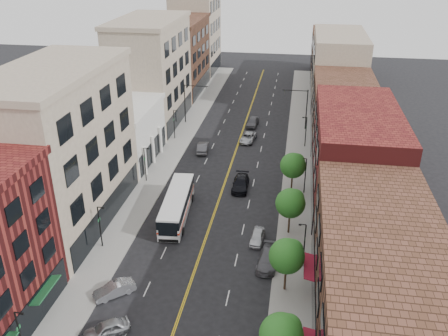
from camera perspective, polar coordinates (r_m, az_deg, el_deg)
The scene contains 35 objects.
ground at distance 46.04m, azimuth -5.09°, elevation -16.40°, with size 220.00×220.00×0.00m, color black.
sidewalk_left at distance 76.98m, azimuth -6.15°, elevation 2.10°, with size 4.00×110.00×0.15m, color gray.
sidewalk_right at distance 74.54m, azimuth 8.88°, elevation 1.11°, with size 4.00×110.00×0.15m, color gray.
bldg_l_tanoffice at distance 57.20m, azimuth -19.03°, elevation 1.88°, with size 10.00×22.00×18.00m, color gray.
bldg_l_white at distance 74.10m, azimuth -12.33°, elevation 3.96°, with size 10.00×14.00×8.00m, color silver.
bldg_l_far_a at distance 87.80m, azimuth -8.74°, elevation 11.12°, with size 10.00×20.00×18.00m, color gray.
bldg_l_far_b at distance 106.82m, azimuth -5.47°, elevation 13.09°, with size 10.00×20.00×15.00m, color #513020.
bldg_l_far_c at distance 123.51m, azimuth -3.41°, elevation 16.07°, with size 10.00×16.00×20.00m, color gray.
bldg_r_near at distance 42.55m, azimuth 18.09°, elevation -13.14°, with size 10.00×26.00×10.00m, color #513020.
bldg_r_mid at distance 62.56m, azimuth 15.46°, elevation 1.43°, with size 10.00×22.00×12.00m, color #581717.
bldg_r_far_a at distance 82.42m, azimuth 14.15°, elevation 6.76°, with size 10.00×20.00×10.00m, color #513020.
bldg_r_far_b at distance 102.01m, azimuth 13.51°, elevation 11.61°, with size 10.00×22.00×14.00m, color gray.
bldg_r_far_c at distance 121.80m, azimuth 12.92°, elevation 13.19°, with size 10.00×18.00×11.00m, color #513020.
tree_r_0 at distance 37.97m, azimuth 7.06°, elevation -19.20°, with size 3.40×3.40×5.59m.
tree_r_1 at distance 45.61m, azimuth 7.68°, elevation -10.33°, with size 3.40×3.40×5.59m.
tree_r_2 at distance 54.03m, azimuth 8.09°, elevation -4.11°, with size 3.40×3.40×5.59m.
tree_r_3 at distance 62.91m, azimuth 8.38°, elevation 0.39°, with size 3.40×3.40×5.59m.
lamp_l_0 at distance 42.49m, azimuth -23.30°, elevation -17.83°, with size 0.81×0.55×5.05m.
lamp_l_1 at distance 53.46m, azimuth -14.68°, elevation -6.58°, with size 0.81×0.55×5.05m.
lamp_l_2 at distance 66.49m, azimuth -9.46°, elevation 0.66°, with size 0.81×0.55×5.05m.
lamp_l_3 at distance 80.61m, azimuth -6.00°, elevation 5.45°, with size 0.81×0.55×5.05m.
lamp_r_1 at distance 49.52m, azimuth 9.60°, elevation -8.87°, with size 0.81×0.55×5.05m.
lamp_r_2 at distance 63.37m, azimuth 9.72°, elevation -0.68°, with size 0.81×0.55×5.05m.
lamp_r_3 at distance 78.05m, azimuth 9.80°, elevation 4.51°, with size 0.81×0.55×5.05m.
signal_mast_left at distance 87.23m, azimuth -4.28°, elevation 8.28°, with size 4.49×0.18×7.20m.
signal_mast_right at distance 85.03m, azimuth 9.45°, elevation 7.52°, with size 4.49×0.18×7.20m.
city_bus at distance 58.13m, azimuth -5.70°, elevation -4.35°, with size 3.53×11.97×3.03m.
car_angle_a at distance 44.12m, azimuth -14.00°, elevation -18.30°, with size 1.63×4.05×1.38m, color gray.
car_angle_b at distance 47.93m, azimuth -13.06°, elevation -14.05°, with size 1.39×3.99×1.32m, color #B4B6BD.
car_parked_mid at distance 50.64m, azimuth 5.33°, elevation -10.84°, with size 2.01×4.96×1.44m, color #4E4D52.
car_parked_far at distance 54.07m, azimuth 4.03°, elevation -8.23°, with size 1.50×3.73×1.27m, color #B5B8BD.
car_lane_behind at distance 76.11m, azimuth -2.57°, elevation 2.50°, with size 1.58×4.53×1.49m, color #49484D.
car_lane_a at distance 64.77m, azimuth 2.01°, elevation -1.88°, with size 2.12×5.21×1.51m, color black.
car_lane_b at distance 80.20m, azimuth 2.92°, elevation 3.69°, with size 2.21×4.80×1.33m, color #A6A8AD.
car_lane_c at distance 86.98m, azimuth 3.47°, elevation 5.56°, with size 1.85×4.60×1.57m, color #4F4F54.
Camera 1 is at (9.25, -32.87, 30.88)m, focal length 38.00 mm.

